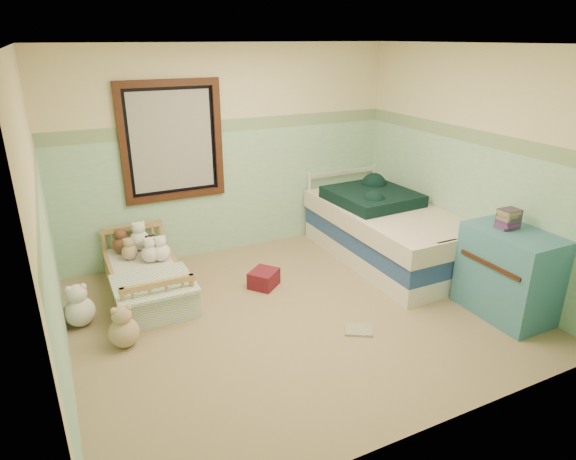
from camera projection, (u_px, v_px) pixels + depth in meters
name	position (u px, v px, depth m)	size (l,w,h in m)	color
floor	(297.00, 313.00, 4.92)	(4.20, 3.60, 0.02)	#816D55
ceiling	(299.00, 43.00, 4.00)	(4.20, 3.60, 0.02)	white
wall_back	(230.00, 152.00, 5.96)	(4.20, 0.04, 2.50)	beige
wall_front	(435.00, 271.00, 2.95)	(4.20, 0.04, 2.50)	beige
wall_left	(42.00, 229.00, 3.60)	(0.04, 3.60, 2.50)	beige
wall_right	(471.00, 167.00, 5.32)	(0.04, 3.60, 2.50)	beige
wainscot_mint	(233.00, 192.00, 6.13)	(4.20, 0.01, 1.50)	#88BB99
border_strip	(230.00, 126.00, 5.83)	(4.20, 0.01, 0.15)	#427C46
window_frame	(172.00, 142.00, 5.57)	(1.16, 0.06, 1.36)	#3B1E13
window_blinds	(172.00, 141.00, 5.58)	(0.92, 0.01, 1.12)	#B6B6AE
toddler_bed_frame	(147.00, 285.00, 5.25)	(0.70, 1.40, 0.18)	#A47A43
toddler_mattress	(146.00, 273.00, 5.19)	(0.64, 1.34, 0.12)	silver
patchwork_quilt	(153.00, 284.00, 4.80)	(0.76, 0.70, 0.03)	#82ABD3
plush_bed_brown	(122.00, 245.00, 5.49)	(0.19, 0.19, 0.19)	brown
plush_bed_white	(140.00, 240.00, 5.57)	(0.23, 0.23, 0.23)	white
plush_bed_tan	(130.00, 252.00, 5.33)	(0.17, 0.17, 0.17)	tan
plush_bed_dark	(151.00, 249.00, 5.43)	(0.16, 0.16, 0.16)	black
plush_floor_cream	(80.00, 311.00, 4.65)	(0.28, 0.28, 0.28)	white
plush_floor_tan	(124.00, 332.00, 4.34)	(0.27, 0.27, 0.27)	tan
twin_bed_frame	(386.00, 251.00, 6.04)	(1.09, 2.17, 0.22)	white
twin_boxspring	(388.00, 234.00, 5.96)	(1.09, 2.17, 0.22)	navy
twin_mattress	(389.00, 217.00, 5.88)	(1.13, 2.21, 0.22)	silver
teal_blanket	(372.00, 196.00, 6.04)	(0.92, 0.98, 0.14)	black
dresser	(508.00, 273.00, 4.75)	(0.54, 0.87, 0.87)	teal
book_stack	(509.00, 219.00, 4.64)	(0.19, 0.15, 0.19)	#543238
red_pillow	(264.00, 279.00, 5.39)	(0.30, 0.26, 0.19)	maroon
floor_book	(358.00, 330.00, 4.59)	(0.25, 0.20, 0.02)	yellow
extra_plush_0	(150.00, 253.00, 5.27)	(0.19, 0.19, 0.19)	white
extra_plush_1	(161.00, 252.00, 5.30)	(0.19, 0.19, 0.19)	white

